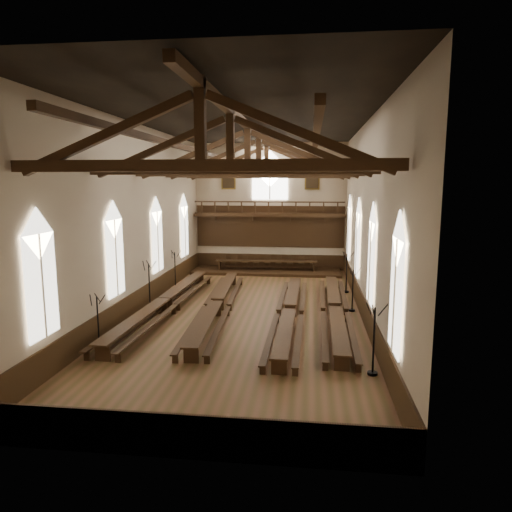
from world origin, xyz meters
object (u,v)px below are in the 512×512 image
Objects in this scene: high_table at (266,262)px; candelabrum_left_far at (175,277)px; refectory_row_d at (335,308)px; candelabrum_left_near at (99,332)px; candelabrum_right_far at (346,280)px; refectory_row_b at (217,303)px; candelabrum_right_mid at (352,298)px; candelabrum_right_near at (373,353)px; candelabrum_left_mid at (150,294)px; dais at (266,271)px; refectory_row_a at (164,302)px; refectory_row_c at (290,310)px.

candelabrum_left_far is at bearing -131.61° from high_table.
candelabrum_left_near reaches higher than refectory_row_d.
candelabrum_left_far is 11.10m from candelabrum_right_far.
candelabrum_right_mid is (7.24, 1.27, 0.19)m from refectory_row_b.
candelabrum_right_mid is at bearing 90.00° from candelabrum_right_near.
candelabrum_left_near is at bearing -90.00° from candelabrum_left_mid.
high_table reaches higher than dais.
refectory_row_a is 6.82m from refectory_row_c.
refectory_row_d is 11.53m from candelabrum_left_near.
candelabrum_left_near is 0.97× the size of candelabrum_right_mid.
candelabrum_left_near is at bearing -100.21° from refectory_row_a.
candelabrum_left_mid is at bearing 170.56° from refectory_row_c.
candelabrum_left_near is (-5.44, -17.18, -0.12)m from high_table.
candelabrum_right_far reaches higher than refectory_row_d.
dais is 4.84× the size of candelabrum_left_near.
refectory_row_d is at bearing -1.51° from refectory_row_b.
refectory_row_c is 5.81× the size of candelabrum_right_mid.
candelabrum_left_near is at bearing -147.84° from candelabrum_right_mid.
candelabrum_right_far reaches higher than high_table.
refectory_row_a is at bearing -110.96° from high_table.
dais is at bearing 100.88° from refectory_row_c.
high_table is at bearing 106.95° from candelabrum_right_near.
refectory_row_c is 5.22× the size of candelabrum_left_mid.
candelabrum_right_far is at bearing 90.00° from candelabrum_right_near.
refectory_row_b is 11.58m from high_table.
high_table is (4.42, 11.54, 0.26)m from refectory_row_a.
refectory_row_b is 5.42× the size of candelabrum_right_near.
candelabrum_right_mid reaches higher than refectory_row_a.
candelabrum_right_near reaches higher than refectory_row_d.
refectory_row_b is 9.14m from candelabrum_right_far.
candelabrum_right_far is at bearing 45.50° from candelabrum_left_near.
refectory_row_d is at bearing -3.70° from candelabrum_left_mid.
refectory_row_c is 7.13m from candelabrum_right_near.
candelabrum_left_mid reaches higher than candelabrum_left_far.
candelabrum_left_far is 16.69m from candelabrum_right_near.
candelabrum_left_far is (-1.02, 5.42, 0.21)m from refectory_row_a.
candelabrum_left_mid is 11.13m from candelabrum_right_mid.
dais is at bearing 69.04° from refectory_row_a.
candelabrum_right_mid is at bearing -90.00° from candelabrum_right_far.
refectory_row_d is 5.38× the size of candelabrum_right_far.
candelabrum_left_mid is (-0.00, 6.20, 0.11)m from candelabrum_left_near.
candelabrum_left_mid is (-5.44, -10.98, -0.01)m from high_table.
candelabrum_right_near is (5.66, -18.58, -0.02)m from high_table.
refectory_row_a is 6.07× the size of candelabrum_right_mid.
refectory_row_c is 2.40m from refectory_row_d.
candelabrum_right_far reaches higher than refectory_row_c.
refectory_row_d is 1.80× the size of high_table.
refectory_row_b is at bearing -142.36° from candelabrum_right_far.
refectory_row_a is 6.26× the size of candelabrum_left_near.
candelabrum_left_far is at bearing 159.83° from candelabrum_right_mid.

